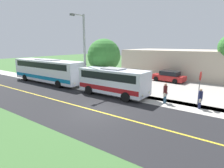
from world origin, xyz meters
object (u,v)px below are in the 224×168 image
object	(u,v)px
transit_bus_rear	(48,70)
pedestrian_with_bags	(200,98)
stop_sign	(200,83)
tree_curbside	(104,56)
street_light_pole	(84,49)
commercial_building	(181,63)
shuttle_bus_front	(113,80)
pedestrian_waiting	(165,92)
parked_car_near	(169,77)

from	to	relation	value
transit_bus_rear	pedestrian_with_bags	world-z (taller)	transit_bus_rear
stop_sign	tree_curbside	xyz separation A→B (m)	(-1.30, -11.09, 1.73)
street_light_pole	pedestrian_with_bags	bearing A→B (deg)	92.20
street_light_pole	commercial_building	world-z (taller)	street_light_pole
pedestrian_with_bags	tree_curbside	bearing A→B (deg)	-100.23
transit_bus_rear	tree_curbside	xyz separation A→B (m)	(-2.84, 7.22, 1.99)
shuttle_bus_front	pedestrian_waiting	bearing A→B (deg)	96.44
tree_curbside	commercial_building	xyz separation A→B (m)	(-14.00, 5.10, -1.64)
stop_sign	commercial_building	size ratio (longest dim) A/B	0.17
shuttle_bus_front	pedestrian_waiting	xyz separation A→B (m)	(-0.58, 5.13, -0.56)
shuttle_bus_front	tree_curbside	bearing A→B (deg)	-129.86
commercial_building	pedestrian_with_bags	bearing A→B (deg)	21.32
shuttle_bus_front	pedestrian_with_bags	distance (m)	7.97
shuttle_bus_front	commercial_building	distance (m)	16.98
pedestrian_waiting	tree_curbside	distance (m)	9.32
parked_car_near	commercial_building	bearing A→B (deg)	-176.94
pedestrian_with_bags	stop_sign	bearing A→B (deg)	-159.49
shuttle_bus_front	pedestrian_with_bags	bearing A→B (deg)	96.12
transit_bus_rear	pedestrian_waiting	xyz separation A→B (m)	(-0.52, 15.82, -0.75)
transit_bus_rear	parked_car_near	xyz separation A→B (m)	(-10.17, 12.67, -1.02)
shuttle_bus_front	street_light_pole	size ratio (longest dim) A/B	0.89
shuttle_bus_front	transit_bus_rear	size ratio (longest dim) A/B	0.62
tree_curbside	pedestrian_waiting	bearing A→B (deg)	74.92
transit_bus_rear	street_light_pole	xyz separation A→B (m)	(-0.32, 6.37, 2.80)
pedestrian_with_bags	parked_car_near	world-z (taller)	pedestrian_with_bags
pedestrian_waiting	commercial_building	bearing A→B (deg)	-167.90
stop_sign	commercial_building	xyz separation A→B (m)	(-15.30, -5.98, 0.09)
pedestrian_waiting	parked_car_near	distance (m)	10.15
pedestrian_with_bags	stop_sign	distance (m)	1.36
transit_bus_rear	commercial_building	distance (m)	20.86
stop_sign	parked_car_near	world-z (taller)	stop_sign
pedestrian_waiting	pedestrian_with_bags	bearing A→B (deg)	95.52
parked_car_near	tree_curbside	distance (m)	9.62
tree_curbside	transit_bus_rear	bearing A→B (deg)	-68.54
pedestrian_with_bags	commercial_building	bearing A→B (deg)	-158.68
stop_sign	pedestrian_waiting	bearing A→B (deg)	-67.73
shuttle_bus_front	commercial_building	size ratio (longest dim) A/B	0.43
shuttle_bus_front	parked_car_near	world-z (taller)	shuttle_bus_front
transit_bus_rear	pedestrian_with_bags	distance (m)	18.62
transit_bus_rear	stop_sign	bearing A→B (deg)	94.80
pedestrian_with_bags	tree_curbside	size ratio (longest dim) A/B	0.29
shuttle_bus_front	tree_curbside	xyz separation A→B (m)	(-2.90, -3.47, 2.17)
street_light_pole	parked_car_near	world-z (taller)	street_light_pole
street_light_pole	parked_car_near	size ratio (longest dim) A/B	1.80
pedestrian_with_bags	commercial_building	xyz separation A→B (m)	(-16.05, -6.27, 1.18)
pedestrian_waiting	transit_bus_rear	bearing A→B (deg)	-88.12
transit_bus_rear	street_light_pole	bearing A→B (deg)	92.84
shuttle_bus_front	pedestrian_with_bags	xyz separation A→B (m)	(-0.85, 7.90, -0.65)
parked_car_near	pedestrian_with_bags	bearing A→B (deg)	32.20
parked_car_near	commercial_building	world-z (taller)	commercial_building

